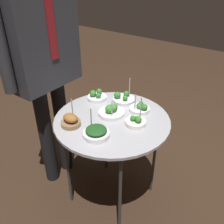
# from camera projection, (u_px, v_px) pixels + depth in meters

# --- Properties ---
(ground_plane) EXTENTS (8.00, 8.00, 0.00)m
(ground_plane) POSITION_uv_depth(u_px,v_px,m) (112.00, 195.00, 1.91)
(ground_plane) COLOR black
(serving_cart) EXTENTS (0.72, 0.72, 0.70)m
(serving_cart) POSITION_uv_depth(u_px,v_px,m) (112.00, 125.00, 1.57)
(serving_cart) COLOR #939399
(serving_cart) RESTS_ON ground_plane
(bowl_spinach_front_left) EXTENTS (0.15, 0.15, 0.16)m
(bowl_spinach_front_left) POSITION_uv_depth(u_px,v_px,m) (96.00, 133.00, 1.38)
(bowl_spinach_front_left) COLOR silver
(bowl_spinach_front_left) RESTS_ON serving_cart
(bowl_broccoli_mid_left) EXTENTS (0.12, 0.12, 0.17)m
(bowl_broccoli_mid_left) POSITION_uv_depth(u_px,v_px,m) (136.00, 122.00, 1.48)
(bowl_broccoli_mid_left) COLOR silver
(bowl_broccoli_mid_left) RESTS_ON serving_cart
(bowl_broccoli_back_right) EXTENTS (0.17, 0.17, 0.13)m
(bowl_broccoli_back_right) POSITION_uv_depth(u_px,v_px,m) (111.00, 111.00, 1.57)
(bowl_broccoli_back_right) COLOR silver
(bowl_broccoli_back_right) RESTS_ON serving_cart
(bowl_broccoli_front_right) EXTENTS (0.15, 0.15, 0.18)m
(bowl_broccoli_front_right) POSITION_uv_depth(u_px,v_px,m) (123.00, 99.00, 1.71)
(bowl_broccoli_front_right) COLOR silver
(bowl_broccoli_front_right) RESTS_ON serving_cart
(bowl_broccoli_near_rim) EXTENTS (0.13, 0.13, 0.07)m
(bowl_broccoli_near_rim) POSITION_uv_depth(u_px,v_px,m) (97.00, 97.00, 1.74)
(bowl_broccoli_near_rim) COLOR silver
(bowl_broccoli_near_rim) RESTS_ON serving_cart
(bowl_roast_mid_right) EXTENTS (0.12, 0.12, 0.16)m
(bowl_roast_mid_right) POSITION_uv_depth(u_px,v_px,m) (71.00, 121.00, 1.47)
(bowl_roast_mid_right) COLOR brown
(bowl_roast_mid_right) RESTS_ON serving_cart
(bowl_broccoli_front_center) EXTENTS (0.13, 0.13, 0.13)m
(bowl_broccoli_front_center) POSITION_uv_depth(u_px,v_px,m) (140.00, 108.00, 1.61)
(bowl_broccoli_front_center) COLOR silver
(bowl_broccoli_front_center) RESTS_ON serving_cart
(waiter_figure) EXTENTS (0.61, 0.23, 1.65)m
(waiter_figure) POSITION_uv_depth(u_px,v_px,m) (42.00, 50.00, 1.57)
(waiter_figure) COLOR black
(waiter_figure) RESTS_ON ground_plane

